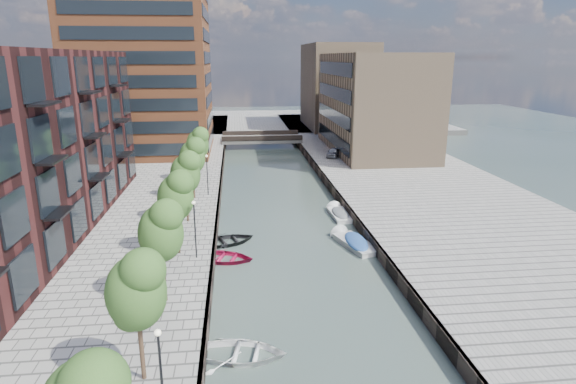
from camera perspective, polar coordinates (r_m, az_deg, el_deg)
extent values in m
plane|color=#38473F|center=(49.83, -1.09, -1.17)|extent=(300.00, 300.00, 0.00)
cube|color=gray|center=(53.48, 16.24, -0.08)|extent=(20.00, 140.00, 1.00)
cube|color=#332823|center=(49.54, -8.14, -0.83)|extent=(0.25, 140.00, 1.00)
cube|color=#332823|center=(50.57, 5.80, -0.41)|extent=(0.25, 140.00, 1.00)
cube|color=gray|center=(108.49, -3.98, 8.25)|extent=(80.00, 40.00, 1.00)
cube|color=black|center=(41.19, -28.75, 4.75)|extent=(8.00, 38.00, 14.00)
cube|color=brown|center=(73.64, -16.91, 16.24)|extent=(18.00, 18.00, 30.00)
cube|color=#95795B|center=(72.67, 10.13, 10.35)|extent=(12.00, 25.00, 14.00)
cube|color=#95795B|center=(97.78, 5.86, 12.40)|extent=(12.00, 20.00, 16.00)
cube|color=gray|center=(80.69, -3.16, 6.27)|extent=(13.00, 6.00, 0.60)
cube|color=#332823|center=(77.84, -3.05, 6.38)|extent=(13.00, 0.40, 0.80)
cube|color=#332823|center=(83.36, -3.27, 6.99)|extent=(13.00, 0.40, 0.80)
cylinder|color=#382619|center=(22.38, -17.00, -17.02)|extent=(0.20, 0.20, 3.20)
ellipsoid|color=#2C541F|center=(21.06, -17.59, -10.74)|extent=(2.50, 2.50, 3.25)
cylinder|color=#382619|center=(28.44, -14.48, -9.45)|extent=(0.20, 0.20, 3.20)
ellipsoid|color=#2C541F|center=(27.42, -14.86, -4.28)|extent=(2.50, 2.50, 3.25)
cylinder|color=#382619|center=(34.85, -12.93, -4.59)|extent=(0.20, 0.20, 3.20)
ellipsoid|color=#2C541F|center=(34.03, -13.20, -0.28)|extent=(2.50, 2.50, 3.25)
cylinder|color=#382619|center=(41.46, -11.88, -1.26)|extent=(0.20, 0.20, 3.20)
ellipsoid|color=#2C541F|center=(40.77, -12.09, 2.40)|extent=(2.50, 2.50, 3.25)
cylinder|color=#382619|center=(48.18, -11.12, 1.15)|extent=(0.20, 0.20, 3.20)
ellipsoid|color=#2C541F|center=(47.58, -11.29, 4.33)|extent=(2.50, 2.50, 3.25)
cylinder|color=#382619|center=(54.96, -10.55, 2.97)|extent=(0.20, 0.20, 3.20)
ellipsoid|color=#2C541F|center=(54.44, -10.69, 5.76)|extent=(2.50, 2.50, 3.25)
cylinder|color=black|center=(19.49, -14.74, -20.83)|extent=(0.10, 0.10, 4.00)
sphere|color=#FFF2CC|center=(18.39, -15.19, -15.79)|extent=(0.24, 0.24, 0.24)
cylinder|color=black|center=(33.65, -10.95, -4.50)|extent=(0.10, 0.10, 4.00)
sphere|color=#FFF2CC|center=(33.02, -11.13, -1.23)|extent=(0.24, 0.24, 0.24)
cylinder|color=black|center=(48.95, -9.54, 1.94)|extent=(0.10, 0.10, 4.00)
sphere|color=#FFF2CC|center=(48.52, -9.64, 4.23)|extent=(0.24, 0.24, 0.24)
imported|color=#A3113B|center=(36.09, -7.64, -8.05)|extent=(5.19, 4.33, 0.93)
imported|color=white|center=(25.48, -5.54, -18.91)|extent=(5.06, 4.01, 0.94)
imported|color=black|center=(39.19, -7.22, -6.07)|extent=(5.42, 4.62, 0.95)
cube|color=#B0B0AE|center=(38.61, 8.07, -6.37)|extent=(2.98, 4.90, 0.65)
cube|color=#B0B0AE|center=(38.48, 8.09, -5.88)|extent=(3.08, 5.02, 0.10)
cone|color=#B0B0AE|center=(40.43, 6.38, -5.20)|extent=(1.89, 1.36, 1.70)
ellipsoid|color=navy|center=(38.46, 8.09, -5.81)|extent=(2.76, 4.49, 0.56)
cube|color=silver|center=(45.38, 6.19, -2.91)|extent=(1.70, 4.18, 0.58)
cube|color=silver|center=(45.28, 6.20, -2.54)|extent=(1.78, 4.28, 0.09)
cone|color=silver|center=(47.26, 5.55, -2.08)|extent=(1.56, 0.87, 1.52)
ellipsoid|color=#54585C|center=(45.27, 6.20, -2.48)|extent=(1.60, 3.82, 0.50)
imported|color=#A4A5A9|center=(67.77, 5.44, 4.71)|extent=(2.91, 4.04, 1.28)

